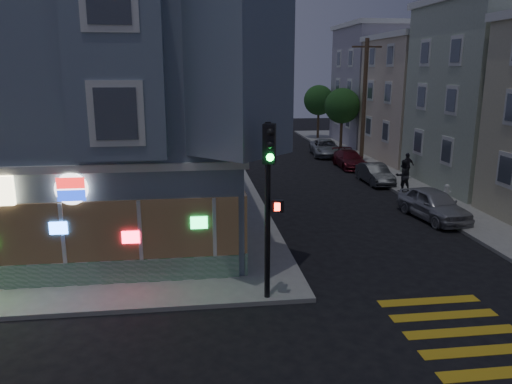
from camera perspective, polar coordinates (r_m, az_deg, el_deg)
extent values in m
plane|color=black|center=(13.70, -3.77, -16.92)|extent=(120.00, 120.00, 0.00)
cube|color=gray|center=(37.70, -27.19, 1.74)|extent=(33.00, 42.00, 0.15)
cube|color=gray|center=(42.61, 26.49, 3.06)|extent=(24.00, 42.00, 0.15)
cube|color=slate|center=(23.41, -20.89, 9.66)|extent=(14.00, 14.00, 11.00)
cube|color=silver|center=(23.57, -20.55, 5.67)|extent=(14.30, 14.30, 0.25)
cube|color=#196B33|center=(17.80, -24.59, -8.72)|extent=(13.60, 0.12, 0.80)
cube|color=#382B1E|center=(17.34, -25.05, -4.43)|extent=(13.60, 0.10, 2.00)
cylinder|color=white|center=(16.47, -20.34, 0.34)|extent=(1.00, 0.12, 1.00)
cube|color=beige|center=(41.99, 21.62, 9.71)|extent=(12.00, 8.60, 9.00)
cube|color=#9A93A2|center=(50.02, 16.70, 11.48)|extent=(12.00, 8.60, 10.50)
cylinder|color=#4C3826|center=(38.00, 12.25, 10.02)|extent=(0.30, 0.30, 9.00)
cube|color=#4C3826|center=(37.96, 12.57, 15.90)|extent=(2.20, 0.12, 0.12)
cylinder|color=#4C3826|center=(44.01, 9.71, 6.83)|extent=(0.24, 0.24, 3.20)
sphere|color=#1C4518|center=(43.80, 9.83, 9.68)|extent=(3.00, 3.00, 3.00)
cylinder|color=#4C3826|center=(51.66, 7.11, 7.94)|extent=(0.24, 0.24, 3.20)
sphere|color=#1C4518|center=(51.48, 7.19, 10.38)|extent=(3.00, 3.00, 3.00)
imported|color=black|center=(29.78, 16.45, 1.81)|extent=(0.97, 0.79, 1.84)
imported|color=#252229|center=(33.39, 16.90, 2.88)|extent=(1.04, 0.64, 1.66)
imported|color=#ABACB3|center=(25.22, 19.64, -1.33)|extent=(2.28, 4.54, 1.49)
imported|color=#3E4144|center=(32.15, 13.45, 2.04)|extent=(1.39, 3.78, 1.24)
imported|color=maroon|center=(36.97, 10.63, 3.69)|extent=(1.76, 4.26, 1.23)
imported|color=#9A9FA4|center=(41.76, 7.95, 5.01)|extent=(2.70, 4.96, 1.32)
cylinder|color=black|center=(14.82, 1.33, -2.43)|extent=(0.17, 0.17, 5.40)
cube|color=black|center=(14.14, 1.52, 5.52)|extent=(0.42, 0.39, 1.13)
sphere|color=black|center=(13.92, 1.64, 6.86)|extent=(0.22, 0.22, 0.22)
sphere|color=black|center=(13.97, 1.63, 5.41)|extent=(0.22, 0.22, 0.22)
sphere|color=#19F23F|center=(14.03, 1.62, 3.97)|extent=(0.22, 0.22, 0.22)
cube|color=black|center=(14.60, 2.50, -1.59)|extent=(0.40, 0.31, 0.35)
cube|color=#FF2614|center=(14.49, 2.58, -1.71)|extent=(0.24, 0.02, 0.24)
cylinder|color=silver|center=(28.99, 20.94, -0.11)|extent=(0.25, 0.25, 0.62)
sphere|color=silver|center=(28.91, 21.00, 0.59)|extent=(0.27, 0.27, 0.27)
cylinder|color=silver|center=(28.97, 20.95, -0.01)|extent=(0.46, 0.12, 0.12)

